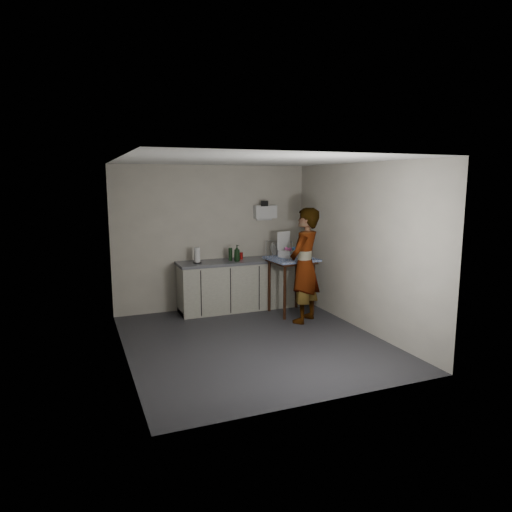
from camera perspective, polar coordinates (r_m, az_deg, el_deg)
name	(u,v)px	position (r m, az deg, el deg)	size (l,w,h in m)	color
ground	(253,341)	(6.79, -0.32, -10.60)	(4.00, 4.00, 0.00)	#2C2C31
wall_back	(213,238)	(8.33, -5.39, 2.29)	(3.60, 0.02, 2.60)	beige
wall_right	(360,247)	(7.31, 12.82, 1.11)	(0.02, 4.00, 2.60)	beige
wall_left	(123,262)	(6.05, -16.30, -0.72)	(0.02, 4.00, 2.60)	beige
ceiling	(253,161)	(6.39, -0.35, 11.83)	(3.60, 4.00, 0.01)	white
kitchen_counter	(239,286)	(8.34, -2.08, -3.77)	(2.24, 0.62, 0.91)	black
wall_shelf	(265,212)	(8.56, 1.15, 5.52)	(0.42, 0.18, 0.37)	white
side_table	(291,265)	(7.99, 4.42, -1.16)	(0.81, 0.81, 0.99)	#34170B
standing_man	(305,266)	(7.53, 6.10, -1.19)	(0.69, 0.46, 1.90)	#B2A593
soap_bottle	(237,253)	(8.09, -2.39, 0.36)	(0.11, 0.11, 0.29)	black
soda_can	(241,256)	(8.31, -1.88, 0.03)	(0.07, 0.07, 0.12)	red
dark_bottle	(230,254)	(8.17, -3.22, 0.22)	(0.07, 0.07, 0.23)	black
paper_towel	(197,256)	(7.98, -7.37, 0.04)	(0.15, 0.15, 0.27)	black
dish_rack	(279,254)	(8.49, 2.84, 0.28)	(0.45, 0.34, 0.31)	silver
bakery_box	(289,252)	(8.04, 4.18, 0.55)	(0.41, 0.42, 0.44)	white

